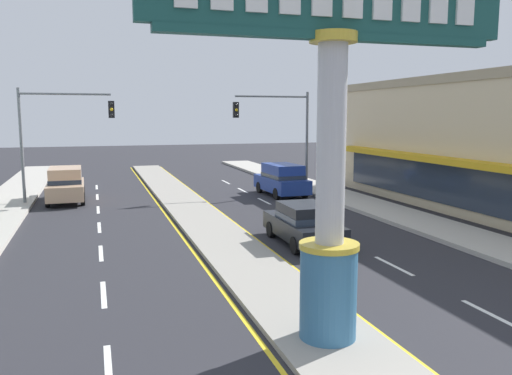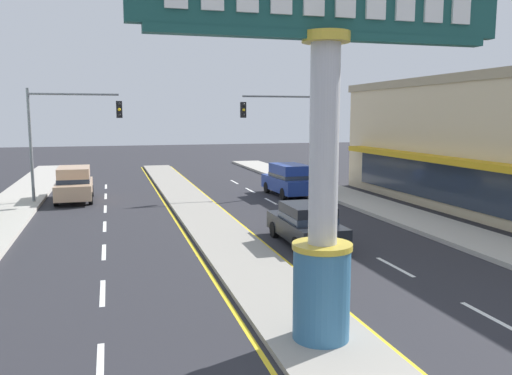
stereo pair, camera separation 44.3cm
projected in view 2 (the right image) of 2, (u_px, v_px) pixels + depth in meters
median_strip at (206, 219)px, 23.67m from camera, size 2.32×52.00×0.14m
sidewalk_right at (407, 217)px, 24.21m from camera, size 2.72×60.00×0.18m
lane_markings at (212, 227)px, 22.39m from camera, size 9.06×52.00×0.01m
district_sign at (324, 148)px, 10.37m from camera, size 7.62×1.25×7.53m
traffic_light_left_side at (65, 125)px, 27.85m from camera, size 4.86×0.46×6.20m
traffic_light_right_side at (288, 124)px, 31.56m from camera, size 4.86×0.46×6.20m
suv_near_right_lane at (74, 184)px, 29.07m from camera, size 2.02×4.63×1.90m
sedan_far_right_lane at (306, 223)px, 19.29m from camera, size 1.87×4.32×1.53m
suv_near_left_lane at (289, 179)px, 30.94m from camera, size 2.11×4.67×1.90m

